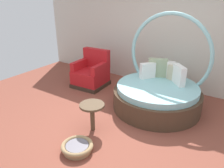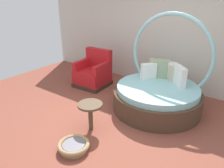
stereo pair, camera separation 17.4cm
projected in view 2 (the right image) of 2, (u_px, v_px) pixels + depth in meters
The scene contains 6 objects.
ground_plane at pixel (114, 130), 3.96m from camera, with size 8.00×8.00×0.02m, color brown.
back_wall at pixel (173, 34), 5.26m from camera, with size 8.00×0.12×2.75m, color beige.
round_daybed at pixel (159, 91), 4.58m from camera, with size 1.84×1.84×1.97m.
red_armchair at pixel (93, 73), 5.74m from camera, with size 0.84×0.84×0.94m.
pet_basket at pixel (74, 146), 3.42m from camera, with size 0.51×0.51×0.13m.
side_table at pixel (90, 109), 3.81m from camera, with size 0.44×0.44×0.52m.
Camera 2 is at (1.93, -2.70, 2.31)m, focal length 34.72 mm.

